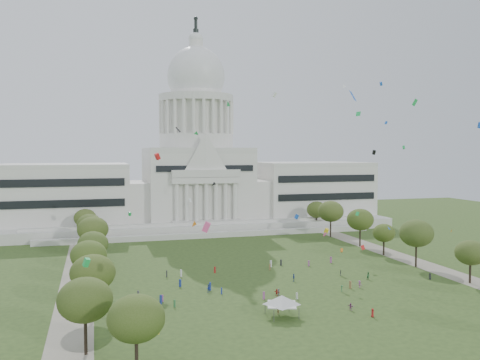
{
  "coord_description": "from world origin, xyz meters",
  "views": [
    {
      "loc": [
        -43.62,
        -105.78,
        32.8
      ],
      "look_at": [
        0.0,
        45.0,
        24.0
      ],
      "focal_mm": 38.0,
      "sensor_mm": 36.0,
      "label": 1
    }
  ],
  "objects": [
    {
      "name": "distant_crowd",
      "position": [
        -13.89,
        14.9,
        0.89
      ],
      "size": [
        65.68,
        33.5,
        1.95
      ],
      "color": "silver",
      "rests_on": "ground"
    },
    {
      "name": "person_9",
      "position": [
        11.81,
        -0.03,
        0.78
      ],
      "size": [
        0.9,
        1.13,
        1.56
      ],
      "primitive_type": "imported",
      "rotation": [
        0.0,
        0.0,
        1.14
      ],
      "color": "#33723F",
      "rests_on": "ground"
    },
    {
      "name": "row_tree_l_1",
      "position": [
        -44.07,
        -2.96,
        8.95
      ],
      "size": [
        8.86,
        8.86,
        12.59
      ],
      "color": "black",
      "rests_on": "ground"
    },
    {
      "name": "row_tree_r_5",
      "position": [
        43.49,
        70.19,
        9.93
      ],
      "size": [
        9.82,
        9.82,
        13.96
      ],
      "color": "black",
      "rests_on": "ground"
    },
    {
      "name": "person_0",
      "position": [
        38.95,
        4.11,
        0.83
      ],
      "size": [
        0.78,
        0.94,
        1.66
      ],
      "primitive_type": "imported",
      "rotation": [
        0.0,
        0.0,
        5.08
      ],
      "color": "#26262B",
      "rests_on": "ground"
    },
    {
      "name": "person_4",
      "position": [
        4.69,
        12.22,
        0.97
      ],
      "size": [
        0.88,
        1.25,
        1.93
      ],
      "primitive_type": "imported",
      "rotation": [
        0.0,
        0.0,
        4.47
      ],
      "color": "navy",
      "rests_on": "ground"
    },
    {
      "name": "row_tree_r_3",
      "position": [
        44.4,
        34.48,
        7.08
      ],
      "size": [
        7.01,
        7.01,
        9.98
      ],
      "color": "black",
      "rests_on": "ground"
    },
    {
      "name": "near_tree_0",
      "position": [
        -38.0,
        -32.0,
        8.56
      ],
      "size": [
        8.47,
        8.47,
        12.04
      ],
      "color": "black",
      "rests_on": "ground"
    },
    {
      "name": "person_11",
      "position": [
        7.11,
        -12.89,
        0.75
      ],
      "size": [
        1.33,
        1.39,
        1.49
      ],
      "primitive_type": "imported",
      "rotation": [
        0.0,
        0.0,
        2.31
      ],
      "color": "#994C8C",
      "rests_on": "ground"
    },
    {
      "name": "row_tree_l_6",
      "position": [
        -46.87,
        89.14,
        8.27
      ],
      "size": [
        8.19,
        8.19,
        11.64
      ],
      "color": "black",
      "rests_on": "ground"
    },
    {
      "name": "row_tree_r_2",
      "position": [
        44.17,
        17.44,
        9.66
      ],
      "size": [
        9.55,
        9.55,
        13.58
      ],
      "color": "black",
      "rests_on": "ground"
    },
    {
      "name": "row_tree_l_3",
      "position": [
        -44.09,
        33.92,
        8.21
      ],
      "size": [
        8.12,
        8.12,
        11.55
      ],
      "color": "black",
      "rests_on": "ground"
    },
    {
      "name": "row_tree_r_6",
      "position": [
        45.96,
        88.13,
        8.51
      ],
      "size": [
        8.42,
        8.42,
        11.97
      ],
      "color": "black",
      "rests_on": "ground"
    },
    {
      "name": "path_left",
      "position": [
        -48.0,
        30.0,
        0.02
      ],
      "size": [
        8.0,
        160.0,
        0.04
      ],
      "primitive_type": "cube",
      "color": "gray",
      "rests_on": "ground"
    },
    {
      "name": "person_7",
      "position": [
        -8.29,
        -11.26,
        0.84
      ],
      "size": [
        0.75,
        0.74,
        1.68
      ],
      "primitive_type": "imported",
      "rotation": [
        0.0,
        0.0,
        3.9
      ],
      "color": "olive",
      "rests_on": "ground"
    },
    {
      "name": "capitol",
      "position": [
        0.0,
        113.59,
        22.3
      ],
      "size": [
        160.0,
        64.5,
        91.3
      ],
      "color": "silver",
      "rests_on": "ground"
    },
    {
      "name": "row_tree_r_4",
      "position": [
        44.76,
        50.04,
        9.29
      ],
      "size": [
        9.19,
        9.19,
        13.06
      ],
      "color": "black",
      "rests_on": "ground"
    },
    {
      "name": "person_2",
      "position": [
        23.74,
        8.46,
        0.99
      ],
      "size": [
        1.08,
        0.82,
        1.98
      ],
      "primitive_type": "imported",
      "rotation": [
        0.0,
        0.0,
        0.26
      ],
      "color": "#33723F",
      "rests_on": "ground"
    },
    {
      "name": "person_5",
      "position": [
        -3.93,
        1.28,
        0.77
      ],
      "size": [
        1.33,
        1.48,
        1.55
      ],
      "primitive_type": "imported",
      "rotation": [
        0.0,
        0.0,
        2.23
      ],
      "color": "#B21E1E",
      "rests_on": "ground"
    },
    {
      "name": "person_10",
      "position": [
        18.82,
        14.16,
        0.75
      ],
      "size": [
        0.75,
        1.0,
        1.51
      ],
      "primitive_type": "imported",
      "rotation": [
        0.0,
        0.0,
        1.23
      ],
      "color": "#4C4C51",
      "rests_on": "ground"
    },
    {
      "name": "row_tree_l_4",
      "position": [
        -44.08,
        52.42,
        9.39
      ],
      "size": [
        9.29,
        9.29,
        13.21
      ],
      "color": "black",
      "rests_on": "ground"
    },
    {
      "name": "row_tree_l_2",
      "position": [
        -45.04,
        17.3,
        8.51
      ],
      "size": [
        8.42,
        8.42,
        11.97
      ],
      "color": "black",
      "rests_on": "ground"
    },
    {
      "name": "person_8",
      "position": [
        -18.35,
        8.26,
        0.96
      ],
      "size": [
        1.0,
        0.69,
        1.91
      ],
      "primitive_type": "imported",
      "rotation": [
        0.0,
        0.0,
        3.27
      ],
      "color": "navy",
      "rests_on": "ground"
    },
    {
      "name": "path_right",
      "position": [
        48.0,
        30.0,
        0.02
      ],
      "size": [
        8.0,
        160.0,
        0.04
      ],
      "primitive_type": "cube",
      "color": "gray",
      "rests_on": "ground"
    },
    {
      "name": "kite_swarm",
      "position": [
        1.37,
        13.31,
        24.27
      ],
      "size": [
        93.33,
        108.45,
        48.05
      ],
      "color": "blue",
      "rests_on": "ground"
    },
    {
      "name": "row_tree_l_5",
      "position": [
        -45.22,
        71.01,
        8.42
      ],
      "size": [
        8.33,
        8.33,
        11.85
      ],
      "color": "black",
      "rests_on": "ground"
    },
    {
      "name": "person_3",
      "position": [
        17.61,
        2.09,
        0.86
      ],
      "size": [
        1.16,
        1.22,
        1.73
      ],
      "primitive_type": "imported",
      "rotation": [
        0.0,
        0.0,
        5.42
      ],
      "color": "#994C8C",
      "rests_on": "ground"
    },
    {
      "name": "row_tree_r_1",
      "position": [
        46.22,
        -1.75,
        7.66
      ],
      "size": [
        7.58,
        7.58,
        10.78
      ],
      "color": "black",
      "rests_on": "ground"
    },
    {
      "name": "ground",
      "position": [
        0.0,
        0.0,
        0.0
      ],
      "size": [
        400.0,
        400.0,
        0.0
      ],
      "primitive_type": "plane",
      "color": "#30461C",
      "rests_on": "ground"
    },
    {
      "name": "event_tent",
      "position": [
        -8.03,
        -12.69,
        3.39
      ],
      "size": [
        9.94,
        9.94,
        4.37
      ],
      "color": "#4C4C4C",
      "rests_on": "ground"
    },
    {
      "name": "row_tree_l_0",
      "position": [
        -45.26,
        -21.68,
        8.95
      ],
      "size": [
        8.85,
        8.85,
        12.59
      ],
      "color": "black",
      "rests_on": "ground"
    },
    {
      "name": "person_6",
      "position": [
        9.11,
        -18.08,
        0.88
      ],
      "size": [
        0.73,
        0.96,
        1.76
      ],
      "primitive_type": "imported",
      "rotation": [
        0.0,
        0.0,
        1.36
      ],
      "color": "#B21E1E",
      "rests_on": "ground"
    }
  ]
}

